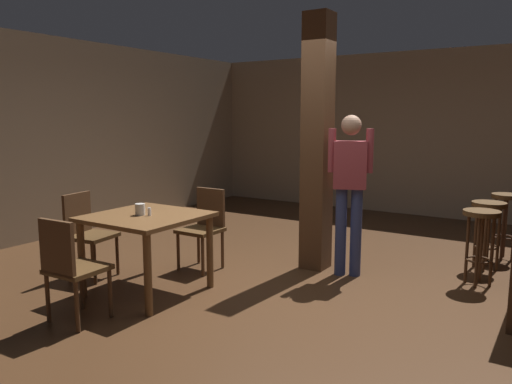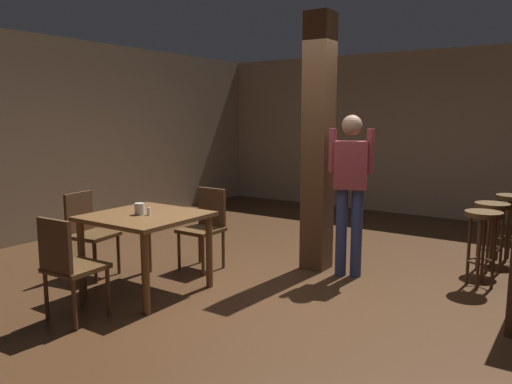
{
  "view_description": "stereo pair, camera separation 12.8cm",
  "coord_description": "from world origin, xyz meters",
  "px_view_note": "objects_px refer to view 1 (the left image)",
  "views": [
    {
      "loc": [
        2.21,
        -4.24,
        1.71
      ],
      "look_at": [
        -0.56,
        0.09,
        0.92
      ],
      "focal_mm": 35.0,
      "sensor_mm": 36.0,
      "label": 1
    },
    {
      "loc": [
        2.31,
        -4.17,
        1.71
      ],
      "look_at": [
        -0.56,
        0.09,
        0.92
      ],
      "focal_mm": 35.0,
      "sensor_mm": 36.0,
      "label": 2
    }
  ],
  "objects_px": {
    "dining_table": "(147,227)",
    "bar_stool_mid": "(488,219)",
    "chair_south": "(70,265)",
    "standing_person": "(350,183)",
    "bar_stool_far": "(505,211)",
    "napkin_cup": "(140,209)",
    "bar_stool_near": "(481,229)",
    "chair_west": "(86,230)",
    "chair_north": "(204,224)",
    "salt_shaker": "(149,212)"
  },
  "relations": [
    {
      "from": "bar_stool_far",
      "to": "napkin_cup",
      "type": "bearing_deg",
      "value": -131.52
    },
    {
      "from": "dining_table",
      "to": "napkin_cup",
      "type": "distance_m",
      "value": 0.18
    },
    {
      "from": "bar_stool_far",
      "to": "bar_stool_mid",
      "type": "bearing_deg",
      "value": -101.33
    },
    {
      "from": "dining_table",
      "to": "chair_west",
      "type": "height_order",
      "value": "chair_west"
    },
    {
      "from": "standing_person",
      "to": "bar_stool_near",
      "type": "bearing_deg",
      "value": 18.63
    },
    {
      "from": "dining_table",
      "to": "chair_south",
      "type": "height_order",
      "value": "chair_south"
    },
    {
      "from": "bar_stool_near",
      "to": "bar_stool_mid",
      "type": "distance_m",
      "value": 0.62
    },
    {
      "from": "bar_stool_near",
      "to": "dining_table",
      "type": "bearing_deg",
      "value": -143.9
    },
    {
      "from": "dining_table",
      "to": "standing_person",
      "type": "bearing_deg",
      "value": 46.86
    },
    {
      "from": "napkin_cup",
      "to": "bar_stool_near",
      "type": "relative_size",
      "value": 0.14
    },
    {
      "from": "napkin_cup",
      "to": "bar_stool_far",
      "type": "xyz_separation_m",
      "value": [
        2.82,
        3.18,
        -0.24
      ]
    },
    {
      "from": "chair_north",
      "to": "salt_shaker",
      "type": "height_order",
      "value": "chair_north"
    },
    {
      "from": "napkin_cup",
      "to": "bar_stool_near",
      "type": "distance_m",
      "value": 3.39
    },
    {
      "from": "bar_stool_mid",
      "to": "chair_west",
      "type": "bearing_deg",
      "value": -143.95
    },
    {
      "from": "chair_north",
      "to": "chair_south",
      "type": "distance_m",
      "value": 1.81
    },
    {
      "from": "standing_person",
      "to": "chair_north",
      "type": "bearing_deg",
      "value": -156.61
    },
    {
      "from": "standing_person",
      "to": "bar_stool_far",
      "type": "distance_m",
      "value": 2.13
    },
    {
      "from": "salt_shaker",
      "to": "bar_stool_far",
      "type": "relative_size",
      "value": 0.1
    },
    {
      "from": "chair_north",
      "to": "chair_west",
      "type": "relative_size",
      "value": 1.0
    },
    {
      "from": "napkin_cup",
      "to": "bar_stool_mid",
      "type": "xyz_separation_m",
      "value": [
        2.71,
        2.62,
        -0.25
      ]
    },
    {
      "from": "chair_west",
      "to": "chair_south",
      "type": "xyz_separation_m",
      "value": [
        0.91,
        -0.89,
        0.0
      ]
    },
    {
      "from": "chair_south",
      "to": "standing_person",
      "type": "relative_size",
      "value": 0.52
    },
    {
      "from": "salt_shaker",
      "to": "standing_person",
      "type": "xyz_separation_m",
      "value": [
        1.38,
        1.56,
        0.19
      ]
    },
    {
      "from": "bar_stool_mid",
      "to": "standing_person",
      "type": "bearing_deg",
      "value": -139.72
    },
    {
      "from": "standing_person",
      "to": "napkin_cup",
      "type": "bearing_deg",
      "value": -133.04
    },
    {
      "from": "napkin_cup",
      "to": "dining_table",
      "type": "bearing_deg",
      "value": 50.72
    },
    {
      "from": "chair_north",
      "to": "chair_west",
      "type": "height_order",
      "value": "same"
    },
    {
      "from": "dining_table",
      "to": "bar_stool_mid",
      "type": "height_order",
      "value": "dining_table"
    },
    {
      "from": "bar_stool_near",
      "to": "salt_shaker",
      "type": "bearing_deg",
      "value": -143.02
    },
    {
      "from": "salt_shaker",
      "to": "standing_person",
      "type": "distance_m",
      "value": 2.09
    },
    {
      "from": "chair_south",
      "to": "chair_west",
      "type": "bearing_deg",
      "value": 135.49
    },
    {
      "from": "chair_west",
      "to": "napkin_cup",
      "type": "height_order",
      "value": "chair_west"
    },
    {
      "from": "standing_person",
      "to": "chair_west",
      "type": "bearing_deg",
      "value": -146.39
    },
    {
      "from": "bar_stool_far",
      "to": "salt_shaker",
      "type": "bearing_deg",
      "value": -130.76
    },
    {
      "from": "salt_shaker",
      "to": "napkin_cup",
      "type": "bearing_deg",
      "value": -165.32
    },
    {
      "from": "chair_south",
      "to": "napkin_cup",
      "type": "bearing_deg",
      "value": 94.01
    },
    {
      "from": "salt_shaker",
      "to": "bar_stool_far",
      "type": "height_order",
      "value": "salt_shaker"
    },
    {
      "from": "salt_shaker",
      "to": "chair_north",
      "type": "bearing_deg",
      "value": 94.76
    },
    {
      "from": "dining_table",
      "to": "bar_stool_far",
      "type": "bearing_deg",
      "value": 48.45
    },
    {
      "from": "chair_west",
      "to": "chair_south",
      "type": "distance_m",
      "value": 1.27
    },
    {
      "from": "dining_table",
      "to": "bar_stool_far",
      "type": "relative_size",
      "value": 1.27
    },
    {
      "from": "salt_shaker",
      "to": "chair_south",
      "type": "bearing_deg",
      "value": -92.41
    },
    {
      "from": "standing_person",
      "to": "bar_stool_far",
      "type": "bearing_deg",
      "value": 50.06
    },
    {
      "from": "dining_table",
      "to": "salt_shaker",
      "type": "distance_m",
      "value": 0.17
    },
    {
      "from": "chair_south",
      "to": "salt_shaker",
      "type": "bearing_deg",
      "value": 87.59
    },
    {
      "from": "dining_table",
      "to": "bar_stool_mid",
      "type": "xyz_separation_m",
      "value": [
        2.67,
        2.58,
        -0.07
      ]
    },
    {
      "from": "napkin_cup",
      "to": "bar_stool_mid",
      "type": "distance_m",
      "value": 3.78
    },
    {
      "from": "chair_north",
      "to": "standing_person",
      "type": "distance_m",
      "value": 1.67
    },
    {
      "from": "chair_west",
      "to": "bar_stool_near",
      "type": "height_order",
      "value": "chair_west"
    },
    {
      "from": "napkin_cup",
      "to": "bar_stool_mid",
      "type": "height_order",
      "value": "napkin_cup"
    }
  ]
}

